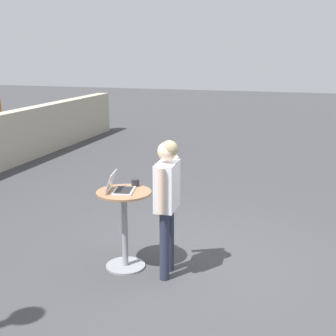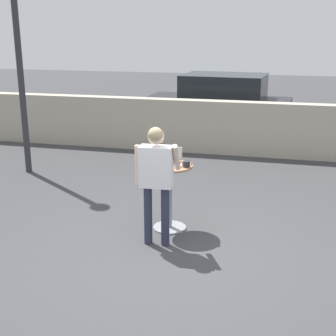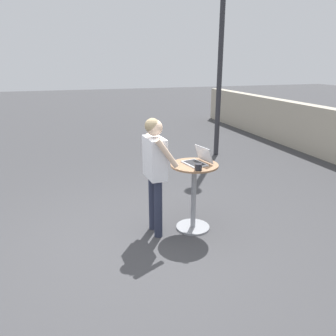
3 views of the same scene
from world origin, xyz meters
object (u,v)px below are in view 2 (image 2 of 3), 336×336
laptop (170,160)px  coffee_mug (186,164)px  street_lamp (15,18)px  standing_person (156,172)px  parked_car_further_down (219,105)px  cafe_table (170,190)px

laptop → coffee_mug: size_ratio=3.16×
street_lamp → coffee_mug: bearing=-29.4°
standing_person → parked_car_further_down: size_ratio=0.41×
coffee_mug → parked_car_further_down: bearing=94.2°
cafe_table → laptop: 0.42m
street_lamp → parked_car_further_down: bearing=53.5°
coffee_mug → standing_person: size_ratio=0.08×
cafe_table → standing_person: standing_person is taller
coffee_mug → cafe_table: bearing=168.8°
cafe_table → street_lamp: street_lamp is taller
coffee_mug → parked_car_further_down: parked_car_further_down is taller
parked_car_further_down → cafe_table: bearing=-88.0°
laptop → parked_car_further_down: bearing=91.9°
cafe_table → standing_person: bearing=-94.7°
laptop → street_lamp: bearing=150.1°
parked_car_further_down → coffee_mug: bearing=-85.8°
cafe_table → street_lamp: bearing=149.5°
laptop → coffee_mug: (0.26, -0.10, -0.01)m
cafe_table → parked_car_further_down: 6.33m
parked_car_further_down → street_lamp: size_ratio=0.85×
coffee_mug → standing_person: (-0.29, -0.49, 0.01)m
standing_person → street_lamp: (-3.37, 2.55, 1.93)m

